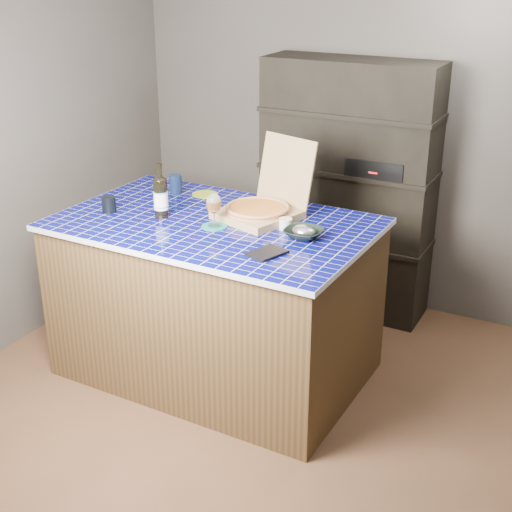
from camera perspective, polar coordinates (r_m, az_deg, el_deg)
The scene contains 14 objects.
room at distance 3.66m, azimuth -1.12°, elevation 4.16°, with size 3.50×3.50×3.50m.
shelving_unit at distance 5.10m, azimuth 7.36°, elevation 5.34°, with size 1.20×0.41×1.80m.
kitchen_island at distance 4.35m, azimuth -3.22°, elevation -3.39°, with size 1.84×1.19×1.00m.
pizza_box at distance 4.20m, azimuth 0.38°, elevation 3.91°, with size 0.53×0.59×0.44m.
mead_bottle at distance 4.22m, azimuth -7.63°, elevation 4.74°, with size 0.09×0.09×0.33m.
teal_trivet at distance 4.07m, azimuth -3.36°, elevation 2.37°, with size 0.15×0.15×0.01m, color #157166.
wine_glass at distance 4.03m, azimuth -3.40°, elevation 4.17°, with size 0.09×0.09×0.20m.
tumbler at distance 4.39m, azimuth -11.69°, elevation 4.06°, with size 0.08×0.08×0.09m, color black.
dvd_case at distance 3.69m, azimuth 0.89°, elevation 0.24°, with size 0.14×0.19×0.02m, color black.
bowl at distance 3.91m, azimuth 3.83°, elevation 1.82°, with size 0.21×0.21×0.05m, color black.
foil_contents at distance 3.90m, azimuth 3.84°, elevation 2.02°, with size 0.13×0.11×0.06m, color silver.
white_jar at distance 4.02m, azimuth 2.38°, elevation 2.58°, with size 0.07×0.07×0.06m, color silver.
navy_cup at distance 4.66m, azimuth -6.43°, elevation 5.73°, with size 0.08×0.08×0.12m, color #0E1933.
green_trivet at distance 4.64m, azimuth -4.10°, elevation 4.96°, with size 0.17×0.17×0.01m, color #8FA623.
Camera 1 is at (1.69, -3.03, 2.43)m, focal length 50.00 mm.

